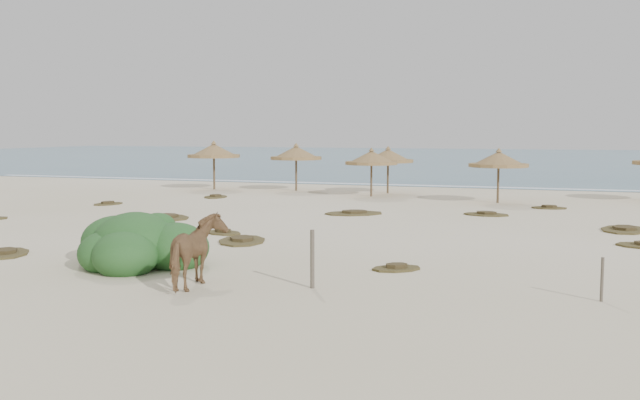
% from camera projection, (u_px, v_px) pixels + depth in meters
% --- Properties ---
extents(ground, '(160.00, 160.00, 0.00)m').
position_uv_depth(ground, '(285.00, 246.00, 22.71)').
color(ground, beige).
rests_on(ground, ground).
extents(ocean, '(200.00, 100.00, 0.01)m').
position_uv_depth(ocean, '(497.00, 159.00, 93.30)').
color(ocean, '#2A5D80').
rests_on(ocean, ground).
extents(foam_line, '(70.00, 0.60, 0.01)m').
position_uv_depth(foam_line, '(431.00, 186.00, 47.18)').
color(foam_line, white).
rests_on(foam_line, ground).
extents(palapa_0, '(4.22, 4.22, 3.05)m').
position_uv_depth(palapa_0, '(214.00, 151.00, 44.28)').
color(palapa_0, '#503D29').
rests_on(palapa_0, ground).
extents(palapa_1, '(3.71, 3.71, 2.92)m').
position_uv_depth(palapa_1, '(296.00, 154.00, 43.27)').
color(palapa_1, '#503D29').
rests_on(palapa_1, ground).
extents(palapa_2, '(3.82, 3.82, 2.77)m').
position_uv_depth(palapa_2, '(388.00, 157.00, 41.50)').
color(palapa_2, '#503D29').
rests_on(palapa_2, ground).
extents(palapa_3, '(3.30, 3.30, 2.73)m').
position_uv_depth(palapa_3, '(371.00, 158.00, 39.48)').
color(palapa_3, '#503D29').
rests_on(palapa_3, ground).
extents(palapa_4, '(3.23, 3.23, 2.80)m').
position_uv_depth(palapa_4, '(499.00, 160.00, 35.96)').
color(palapa_4, '#503D29').
rests_on(palapa_4, ground).
extents(horse, '(1.16, 2.10, 1.69)m').
position_uv_depth(horse, '(197.00, 252.00, 16.60)').
color(horse, olive).
rests_on(horse, ground).
extents(fence_post_near, '(0.13, 0.13, 1.37)m').
position_uv_depth(fence_post_near, '(312.00, 259.00, 16.52)').
color(fence_post_near, brown).
rests_on(fence_post_near, ground).
extents(fence_post_far, '(0.08, 0.08, 0.96)m').
position_uv_depth(fence_post_far, '(602.00, 279.00, 15.24)').
color(fence_post_far, brown).
rests_on(fence_post_far, ground).
extents(bush, '(3.82, 3.36, 1.71)m').
position_uv_depth(bush, '(137.00, 246.00, 19.21)').
color(bush, '#2B5F28').
rests_on(bush, ground).
extents(scrub_1, '(2.89, 2.77, 0.16)m').
position_uv_depth(scrub_1, '(168.00, 217.00, 29.87)').
color(scrub_1, brown).
rests_on(scrub_1, ground).
extents(scrub_2, '(1.80, 1.53, 0.16)m').
position_uv_depth(scrub_2, '(223.00, 232.00, 25.36)').
color(scrub_2, brown).
rests_on(scrub_2, ground).
extents(scrub_3, '(3.13, 2.84, 0.16)m').
position_uv_depth(scrub_3, '(354.00, 213.00, 31.30)').
color(scrub_3, brown).
rests_on(scrub_3, ground).
extents(scrub_5, '(2.00, 2.74, 0.16)m').
position_uv_depth(scrub_5, '(625.00, 229.00, 26.11)').
color(scrub_5, brown).
rests_on(scrub_5, ground).
extents(scrub_6, '(1.62, 2.11, 0.16)m').
position_uv_depth(scrub_6, '(216.00, 196.00, 39.11)').
color(scrub_6, brown).
rests_on(scrub_6, ground).
extents(scrub_7, '(2.07, 1.45, 0.16)m').
position_uv_depth(scrub_7, '(486.00, 214.00, 30.88)').
color(scrub_7, brown).
rests_on(scrub_7, ground).
extents(scrub_8, '(1.40, 1.84, 0.16)m').
position_uv_depth(scrub_8, '(108.00, 203.00, 35.36)').
color(scrub_8, brown).
rests_on(scrub_8, ground).
extents(scrub_9, '(2.20, 2.72, 0.16)m').
position_uv_depth(scrub_9, '(242.00, 240.00, 23.50)').
color(scrub_9, brown).
rests_on(scrub_9, ground).
extents(scrub_10, '(1.72, 1.20, 0.16)m').
position_uv_depth(scrub_10, '(549.00, 207.00, 33.52)').
color(scrub_10, brown).
rests_on(scrub_10, ground).
extents(scrub_11, '(2.27, 2.43, 0.16)m').
position_uv_depth(scrub_11, '(5.00, 253.00, 21.08)').
color(scrub_11, brown).
rests_on(scrub_11, ground).
extents(scrub_12, '(1.61, 1.53, 0.16)m').
position_uv_depth(scrub_12, '(396.00, 268.00, 18.78)').
color(scrub_12, brown).
rests_on(scrub_12, ground).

